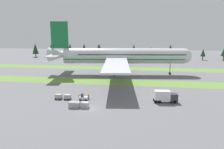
{
  "coord_description": "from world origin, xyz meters",
  "views": [
    {
      "loc": [
        13.85,
        -54.49,
        20.66
      ],
      "look_at": [
        1.84,
        28.74,
        4.0
      ],
      "focal_mm": 34.72,
      "sensor_mm": 36.0,
      "label": 1
    }
  ],
  "objects_px": {
    "ground_crew_marshaller": "(79,96)",
    "ground_crew_loader": "(89,96)",
    "cargo_dolly_lead": "(67,97)",
    "catering_truck": "(165,96)",
    "uld_container_1": "(76,105)",
    "uld_container_0": "(73,105)",
    "taxiway_marker_1": "(124,86)",
    "uld_container_2": "(85,105)",
    "airliner": "(120,56)",
    "baggage_tug": "(83,98)",
    "taxiway_marker_0": "(131,84)",
    "cargo_dolly_second": "(59,96)"
  },
  "relations": [
    {
      "from": "ground_crew_marshaller",
      "to": "ground_crew_loader",
      "type": "distance_m",
      "value": 2.93
    },
    {
      "from": "ground_crew_loader",
      "to": "ground_crew_marshaller",
      "type": "bearing_deg",
      "value": 175.6
    },
    {
      "from": "cargo_dolly_lead",
      "to": "catering_truck",
      "type": "height_order",
      "value": "catering_truck"
    },
    {
      "from": "ground_crew_loader",
      "to": "cargo_dolly_lead",
      "type": "bearing_deg",
      "value": -179.95
    },
    {
      "from": "catering_truck",
      "to": "uld_container_1",
      "type": "xyz_separation_m",
      "value": [
        -24.82,
        -8.06,
        -1.18
      ]
    },
    {
      "from": "uld_container_0",
      "to": "catering_truck",
      "type": "bearing_deg",
      "value": 17.6
    },
    {
      "from": "uld_container_1",
      "to": "taxiway_marker_1",
      "type": "bearing_deg",
      "value": 65.86
    },
    {
      "from": "ground_crew_loader",
      "to": "uld_container_1",
      "type": "relative_size",
      "value": 0.87
    },
    {
      "from": "uld_container_2",
      "to": "taxiway_marker_1",
      "type": "xyz_separation_m",
      "value": [
        8.6,
        24.37,
        -0.55
      ]
    },
    {
      "from": "airliner",
      "to": "baggage_tug",
      "type": "relative_size",
      "value": 32.81
    },
    {
      "from": "baggage_tug",
      "to": "ground_crew_marshaller",
      "type": "distance_m",
      "value": 1.81
    },
    {
      "from": "cargo_dolly_lead",
      "to": "taxiway_marker_1",
      "type": "relative_size",
      "value": 4.17
    },
    {
      "from": "baggage_tug",
      "to": "uld_container_1",
      "type": "bearing_deg",
      "value": -1.47
    },
    {
      "from": "uld_container_0",
      "to": "taxiway_marker_0",
      "type": "height_order",
      "value": "uld_container_0"
    },
    {
      "from": "cargo_dolly_second",
      "to": "uld_container_1",
      "type": "distance_m",
      "value": 10.24
    },
    {
      "from": "baggage_tug",
      "to": "uld_container_0",
      "type": "height_order",
      "value": "baggage_tug"
    },
    {
      "from": "cargo_dolly_lead",
      "to": "ground_crew_marshaller",
      "type": "distance_m",
      "value": 3.59
    },
    {
      "from": "uld_container_2",
      "to": "airliner",
      "type": "bearing_deg",
      "value": 84.95
    },
    {
      "from": "catering_truck",
      "to": "uld_container_2",
      "type": "height_order",
      "value": "catering_truck"
    },
    {
      "from": "uld_container_1",
      "to": "taxiway_marker_0",
      "type": "height_order",
      "value": "uld_container_1"
    },
    {
      "from": "airliner",
      "to": "ground_crew_marshaller",
      "type": "height_order",
      "value": "airliner"
    },
    {
      "from": "ground_crew_marshaller",
      "to": "taxiway_marker_1",
      "type": "xyz_separation_m",
      "value": [
        12.43,
        16.92,
        -0.68
      ]
    },
    {
      "from": "baggage_tug",
      "to": "cargo_dolly_second",
      "type": "xyz_separation_m",
      "value": [
        -7.92,
        -0.06,
        0.1
      ]
    },
    {
      "from": "catering_truck",
      "to": "ground_crew_loader",
      "type": "distance_m",
      "value": 23.37
    },
    {
      "from": "cargo_dolly_lead",
      "to": "taxiway_marker_0",
      "type": "bearing_deg",
      "value": 138.37
    },
    {
      "from": "baggage_tug",
      "to": "catering_truck",
      "type": "distance_m",
      "value": 24.76
    },
    {
      "from": "baggage_tug",
      "to": "uld_container_0",
      "type": "bearing_deg",
      "value": -9.77
    },
    {
      "from": "cargo_dolly_lead",
      "to": "taxiway_marker_0",
      "type": "xyz_separation_m",
      "value": [
        18.31,
        20.93,
        -0.57
      ]
    },
    {
      "from": "cargo_dolly_second",
      "to": "uld_container_2",
      "type": "relative_size",
      "value": 1.11
    },
    {
      "from": "airliner",
      "to": "catering_truck",
      "type": "height_order",
      "value": "airliner"
    },
    {
      "from": "cargo_dolly_lead",
      "to": "uld_container_1",
      "type": "height_order",
      "value": "cargo_dolly_lead"
    },
    {
      "from": "ground_crew_marshaller",
      "to": "uld_container_2",
      "type": "xyz_separation_m",
      "value": [
        3.83,
        -7.44,
        -0.13
      ]
    },
    {
      "from": "airliner",
      "to": "baggage_tug",
      "type": "xyz_separation_m",
      "value": [
        -6.6,
        -42.51,
        -8.33
      ]
    },
    {
      "from": "cargo_dolly_lead",
      "to": "taxiway_marker_1",
      "type": "height_order",
      "value": "cargo_dolly_lead"
    },
    {
      "from": "airliner",
      "to": "cargo_dolly_second",
      "type": "relative_size",
      "value": 38.72
    },
    {
      "from": "taxiway_marker_1",
      "to": "taxiway_marker_0",
      "type": "bearing_deg",
      "value": 51.68
    },
    {
      "from": "taxiway_marker_0",
      "to": "taxiway_marker_1",
      "type": "height_order",
      "value": "taxiway_marker_0"
    },
    {
      "from": "cargo_dolly_second",
      "to": "ground_crew_marshaller",
      "type": "xyz_separation_m",
      "value": [
        6.36,
        0.97,
        0.03
      ]
    },
    {
      "from": "taxiway_marker_1",
      "to": "uld_container_0",
      "type": "bearing_deg",
      "value": -115.93
    },
    {
      "from": "airliner",
      "to": "taxiway_marker_0",
      "type": "relative_size",
      "value": 122.71
    },
    {
      "from": "uld_container_2",
      "to": "taxiway_marker_1",
      "type": "relative_size",
      "value": 3.77
    },
    {
      "from": "cargo_dolly_second",
      "to": "airliner",
      "type": "bearing_deg",
      "value": 160.72
    },
    {
      "from": "airliner",
      "to": "taxiway_marker_0",
      "type": "bearing_deg",
      "value": 10.59
    },
    {
      "from": "ground_crew_loader",
      "to": "uld_container_2",
      "type": "relative_size",
      "value": 0.87
    },
    {
      "from": "cargo_dolly_lead",
      "to": "catering_truck",
      "type": "xyz_separation_m",
      "value": [
        29.72,
        1.41,
        1.03
      ]
    },
    {
      "from": "uld_container_0",
      "to": "airliner",
      "type": "bearing_deg",
      "value": 81.11
    },
    {
      "from": "catering_truck",
      "to": "taxiway_marker_0",
      "type": "height_order",
      "value": "catering_truck"
    },
    {
      "from": "cargo_dolly_lead",
      "to": "cargo_dolly_second",
      "type": "height_order",
      "value": "same"
    },
    {
      "from": "airliner",
      "to": "ground_crew_loader",
      "type": "height_order",
      "value": "airliner"
    },
    {
      "from": "airliner",
      "to": "uld_container_1",
      "type": "relative_size",
      "value": 42.81
    }
  ]
}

